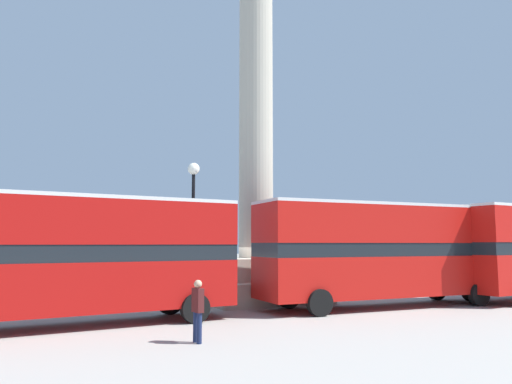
# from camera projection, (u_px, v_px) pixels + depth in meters

# --- Properties ---
(ground_plane) EXTENTS (200.00, 200.00, 0.00)m
(ground_plane) POSITION_uv_depth(u_px,v_px,m) (256.00, 301.00, 23.40)
(ground_plane) COLOR #9E9B93
(monument_column) EXTENTS (5.40, 5.40, 20.17)m
(monument_column) POSITION_uv_depth(u_px,v_px,m) (256.00, 169.00, 24.05)
(monument_column) COLOR #ADA593
(monument_column) RESTS_ON ground_plane
(bus_a) EXTENTS (11.39, 3.18, 4.36)m
(bus_a) POSITION_uv_depth(u_px,v_px,m) (384.00, 250.00, 21.28)
(bus_a) COLOR #B7140F
(bus_a) RESTS_ON ground_plane
(bus_b) EXTENTS (10.89, 3.41, 4.22)m
(bus_b) POSITION_uv_depth(u_px,v_px,m) (74.00, 254.00, 16.21)
(bus_b) COLOR #A80F0C
(bus_b) RESTS_ON ground_plane
(street_lamp) EXTENTS (0.50, 0.50, 6.01)m
(street_lamp) POSITION_uv_depth(u_px,v_px,m) (193.00, 217.00, 20.49)
(street_lamp) COLOR black
(street_lamp) RESTS_ON ground_plane
(pedestrian_near_lamp) EXTENTS (0.22, 0.46, 1.68)m
(pedestrian_near_lamp) POSITION_uv_depth(u_px,v_px,m) (198.00, 308.00, 13.53)
(pedestrian_near_lamp) COLOR #192347
(pedestrian_near_lamp) RESTS_ON ground_plane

